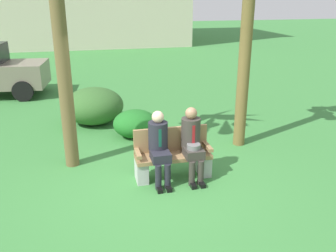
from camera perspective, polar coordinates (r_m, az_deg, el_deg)
ground_plane at (r=6.34m, az=-1.50°, el=-9.57°), size 80.00×80.00×0.00m
park_bench at (r=6.52m, az=0.71°, el=-4.78°), size 1.35×0.44×0.90m
seated_man_left at (r=6.23m, az=-1.40°, el=-2.81°), size 0.34×0.72×1.28m
seated_man_right at (r=6.36m, az=3.83°, el=-2.27°), size 0.34×0.72×1.30m
shrub_near_bench at (r=8.41m, az=-5.20°, el=0.39°), size 1.02×0.94×0.64m
shrub_mid_lawn at (r=9.40m, az=-11.59°, el=3.13°), size 1.50×1.37×0.94m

